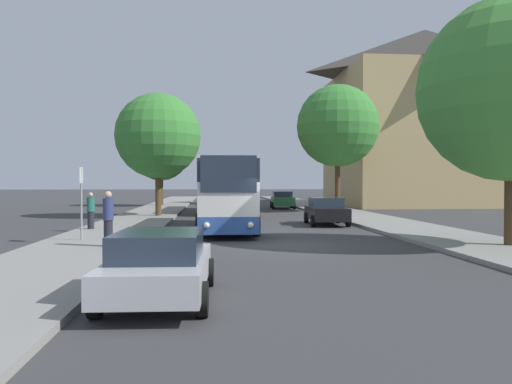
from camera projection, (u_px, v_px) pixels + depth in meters
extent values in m
plane|color=#38383A|center=(284.00, 246.00, 18.27)|extent=(300.00, 300.00, 0.00)
cube|color=gray|center=(88.00, 246.00, 17.66)|extent=(4.00, 120.00, 0.15)
cube|color=gray|center=(467.00, 242.00, 18.88)|extent=(4.00, 120.00, 0.15)
cube|color=tan|center=(424.00, 140.00, 50.97)|extent=(17.56, 15.18, 13.35)
pyramid|color=#423D38|center=(425.00, 52.00, 50.80)|extent=(17.56, 15.18, 4.55)
cube|color=#2D519E|center=(227.00, 217.00, 24.47)|extent=(2.64, 10.04, 0.70)
cube|color=silver|center=(227.00, 196.00, 24.45)|extent=(2.64, 10.04, 1.36)
cube|color=#232D3D|center=(227.00, 173.00, 24.42)|extent=(2.66, 9.85, 0.95)
cube|color=silver|center=(227.00, 162.00, 24.41)|extent=(2.58, 9.84, 0.12)
cube|color=#232D3D|center=(229.00, 174.00, 19.41)|extent=(2.20, 0.10, 1.45)
sphere|color=#F4EAC1|center=(207.00, 225.00, 19.37)|extent=(0.24, 0.24, 0.24)
sphere|color=#F4EAC1|center=(251.00, 225.00, 19.49)|extent=(0.24, 0.24, 0.24)
cylinder|color=black|center=(199.00, 225.00, 21.39)|extent=(0.32, 1.01, 1.00)
cylinder|color=black|center=(256.00, 225.00, 21.56)|extent=(0.32, 1.01, 1.00)
cylinder|color=black|center=(204.00, 216.00, 27.38)|extent=(0.32, 1.01, 1.00)
cylinder|color=black|center=(249.00, 215.00, 27.54)|extent=(0.32, 1.01, 1.00)
cube|color=gray|center=(221.00, 204.00, 38.86)|extent=(2.60, 10.70, 0.70)
cube|color=red|center=(221.00, 191.00, 38.84)|extent=(2.60, 10.70, 1.43)
cube|color=#232D3D|center=(221.00, 175.00, 38.82)|extent=(2.62, 10.49, 0.95)
cube|color=red|center=(221.00, 168.00, 38.81)|extent=(2.55, 10.49, 0.12)
cube|color=#232D3D|center=(220.00, 176.00, 33.48)|extent=(2.16, 0.10, 1.45)
sphere|color=#F4EAC1|center=(208.00, 207.00, 33.44)|extent=(0.24, 0.24, 0.24)
sphere|color=#F4EAC1|center=(233.00, 207.00, 33.56)|extent=(0.24, 0.24, 0.24)
cylinder|color=black|center=(204.00, 208.00, 35.59)|extent=(0.32, 1.01, 1.00)
cylinder|color=black|center=(237.00, 208.00, 35.76)|extent=(0.32, 1.01, 1.00)
cylinder|color=black|center=(207.00, 204.00, 41.97)|extent=(0.32, 1.01, 1.00)
cylinder|color=black|center=(235.00, 204.00, 42.14)|extent=(0.32, 1.01, 1.00)
cube|color=#B7B7BC|center=(160.00, 270.00, 9.85)|extent=(1.98, 4.27, 0.55)
cube|color=#232D3D|center=(159.00, 245.00, 9.67)|extent=(1.68, 2.24, 0.51)
cylinder|color=black|center=(127.00, 273.00, 11.11)|extent=(0.22, 0.63, 0.62)
cylinder|color=black|center=(209.00, 272.00, 11.20)|extent=(0.22, 0.63, 0.62)
cylinder|color=black|center=(95.00, 300.00, 8.51)|extent=(0.22, 0.63, 0.62)
cylinder|color=black|center=(202.00, 299.00, 8.60)|extent=(0.22, 0.63, 0.62)
cube|color=black|center=(326.00, 213.00, 27.28)|extent=(2.06, 4.17, 0.67)
cube|color=#232D3D|center=(326.00, 202.00, 27.43)|extent=(1.74, 2.20, 0.51)
cylinder|color=black|center=(348.00, 221.00, 26.06)|extent=(0.23, 0.63, 0.62)
cylinder|color=black|center=(313.00, 221.00, 25.99)|extent=(0.23, 0.63, 0.62)
cylinder|color=black|center=(338.00, 218.00, 28.59)|extent=(0.23, 0.63, 0.62)
cylinder|color=black|center=(306.00, 218.00, 28.51)|extent=(0.23, 0.63, 0.62)
cube|color=#236B38|center=(283.00, 201.00, 44.35)|extent=(2.06, 4.10, 0.73)
cube|color=#232D3D|center=(282.00, 194.00, 44.50)|extent=(1.73, 2.17, 0.50)
cylinder|color=black|center=(294.00, 206.00, 43.15)|extent=(0.23, 0.63, 0.62)
cylinder|color=black|center=(273.00, 206.00, 43.08)|extent=(0.23, 0.63, 0.62)
cylinder|color=black|center=(291.00, 204.00, 45.63)|extent=(0.23, 0.63, 0.62)
cylinder|color=black|center=(271.00, 204.00, 45.56)|extent=(0.23, 0.63, 0.62)
cylinder|color=gray|center=(81.00, 203.00, 18.81)|extent=(0.08, 0.08, 2.80)
cube|color=silver|center=(81.00, 175.00, 18.79)|extent=(0.03, 0.45, 0.60)
cylinder|color=#23232D|center=(108.00, 233.00, 16.98)|extent=(0.30, 0.30, 0.89)
cylinder|color=navy|center=(108.00, 209.00, 16.97)|extent=(0.36, 0.36, 0.74)
sphere|color=tan|center=(108.00, 195.00, 16.96)|extent=(0.24, 0.24, 0.24)
cylinder|color=#23232D|center=(91.00, 220.00, 23.36)|extent=(0.30, 0.30, 0.81)
cylinder|color=#236656|center=(91.00, 204.00, 23.34)|extent=(0.36, 0.36, 0.68)
sphere|color=tan|center=(91.00, 195.00, 23.33)|extent=(0.22, 0.22, 0.22)
cylinder|color=#513D23|center=(158.00, 192.00, 32.81)|extent=(0.40, 0.40, 3.15)
sphere|color=#387F33|center=(158.00, 136.00, 32.74)|extent=(5.60, 5.60, 5.60)
cylinder|color=#47331E|center=(161.00, 189.00, 48.53)|extent=(0.40, 0.40, 3.03)
sphere|color=#286023|center=(161.00, 153.00, 48.46)|extent=(5.46, 5.46, 5.46)
cylinder|color=#47331E|center=(510.00, 202.00, 17.35)|extent=(0.40, 0.40, 3.00)
sphere|color=#428938|center=(512.00, 89.00, 17.27)|extent=(6.42, 6.42, 6.42)
cylinder|color=#47331E|center=(337.00, 183.00, 39.31)|extent=(0.40, 0.40, 4.22)
sphere|color=#387F33|center=(338.00, 126.00, 39.23)|extent=(6.46, 6.46, 6.46)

